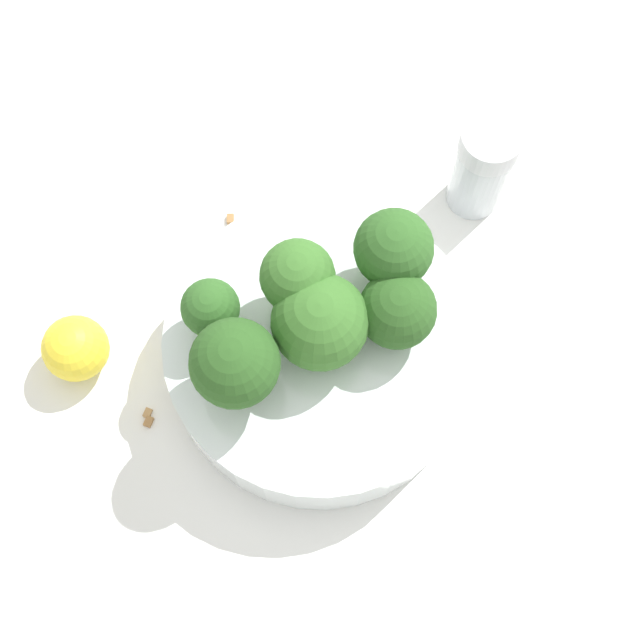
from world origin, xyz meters
TOP-DOWN VIEW (x-y plane):
  - ground_plane at (0.00, 0.00)m, footprint 3.00×3.00m
  - bowl at (0.00, 0.00)m, footprint 0.19×0.19m
  - broccoli_floret_0 at (0.04, 0.01)m, footprint 0.05×0.05m
  - broccoli_floret_1 at (0.04, 0.05)m, footprint 0.05×0.05m
  - broccoli_floret_2 at (0.00, -0.00)m, footprint 0.06×0.06m
  - broccoli_floret_3 at (-0.06, 0.00)m, footprint 0.03×0.03m
  - broccoli_floret_4 at (-0.02, 0.02)m, footprint 0.04×0.04m
  - broccoli_floret_5 at (-0.04, -0.03)m, footprint 0.05×0.05m
  - pepper_shaker at (0.09, 0.14)m, footprint 0.04×0.04m
  - lemon_wedge at (-0.15, -0.02)m, footprint 0.04×0.04m
  - almond_crumb_0 at (-0.10, -0.06)m, footprint 0.01×0.01m
  - almond_crumb_1 at (-0.08, 0.09)m, footprint 0.01×0.01m
  - almond_crumb_2 at (-0.10, -0.05)m, footprint 0.01×0.01m

SIDE VIEW (x-z plane):
  - ground_plane at x=0.00m, z-range 0.00..0.00m
  - almond_crumb_2 at x=-0.10m, z-range 0.00..0.01m
  - almond_crumb_0 at x=-0.10m, z-range 0.00..0.01m
  - almond_crumb_1 at x=-0.08m, z-range 0.00..0.01m
  - lemon_wedge at x=-0.15m, z-range 0.00..0.04m
  - bowl at x=0.00m, z-range 0.00..0.05m
  - pepper_shaker at x=0.09m, z-range 0.00..0.08m
  - broccoli_floret_3 at x=-0.06m, z-range 0.05..0.10m
  - broccoli_floret_0 at x=0.04m, z-range 0.05..0.10m
  - broccoli_floret_2 at x=0.00m, z-range 0.05..0.11m
  - broccoli_floret_4 at x=-0.02m, z-range 0.06..0.12m
  - broccoli_floret_1 at x=0.04m, z-range 0.06..0.12m
  - broccoli_floret_5 at x=-0.04m, z-range 0.06..0.12m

